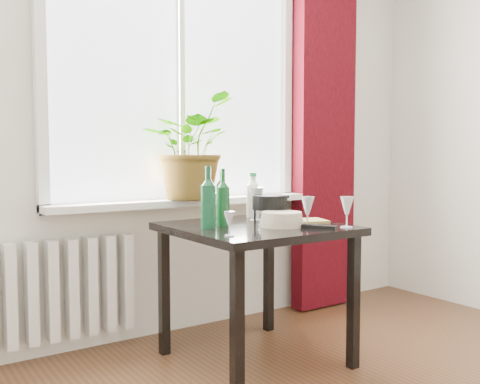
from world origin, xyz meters
TOP-DOWN VIEW (x-y plane):
  - window at (0.00, 2.22)m, footprint 1.72×0.08m
  - windowsill at (0.00, 2.15)m, footprint 1.72×0.20m
  - curtain at (1.12, 2.12)m, footprint 0.50×0.12m
  - radiator at (-0.75, 2.18)m, footprint 0.80×0.10m
  - table at (0.10, 1.55)m, footprint 0.85×0.85m
  - potted_plant at (-0.00, 2.10)m, footprint 0.76×0.75m
  - wine_bottle_left at (-0.17, 1.59)m, footprint 0.08×0.08m
  - wine_bottle_right at (-0.06, 1.63)m, footprint 0.09×0.09m
  - bottle_amber at (0.11, 1.90)m, footprint 0.09×0.09m
  - cleaning_bottle at (0.30, 1.86)m, footprint 0.10×0.10m
  - wineglass_front_right at (0.26, 1.32)m, footprint 0.08×0.08m
  - wineglass_far_right at (0.42, 1.20)m, footprint 0.09×0.09m
  - wineglass_back_center at (0.22, 1.70)m, footprint 0.11×0.11m
  - wineglass_back_left at (-0.03, 1.78)m, footprint 0.09×0.09m
  - wineglass_front_left at (-0.23, 1.30)m, footprint 0.06×0.06m
  - plate_stack at (0.18, 1.43)m, footprint 0.25×0.25m
  - fondue_pot at (0.23, 1.59)m, footprint 0.24×0.21m
  - tv_remote at (0.28, 1.25)m, footprint 0.14×0.17m
  - cutting_board at (0.37, 1.49)m, footprint 0.31×0.24m

SIDE VIEW (x-z plane):
  - radiator at x=-0.75m, z-range 0.10..0.66m
  - table at x=0.10m, z-range 0.28..1.02m
  - cutting_board at x=0.37m, z-range 0.74..0.75m
  - tv_remote at x=0.28m, z-range 0.74..0.76m
  - plate_stack at x=0.18m, z-range 0.74..0.81m
  - wineglass_front_left at x=-0.23m, z-range 0.74..0.86m
  - fondue_pot at x=0.23m, z-range 0.74..0.89m
  - wineglass_front_right at x=0.26m, z-range 0.74..0.90m
  - wineglass_back_left at x=-0.03m, z-range 0.74..0.90m
  - wineglass_far_right at x=0.42m, z-range 0.74..0.90m
  - windowsill at x=0.00m, z-range 0.80..0.84m
  - wineglass_back_center at x=0.22m, z-range 0.74..0.94m
  - cleaning_bottle at x=0.30m, z-range 0.74..1.01m
  - bottle_amber at x=0.11m, z-range 0.74..1.03m
  - wine_bottle_right at x=-0.06m, z-range 0.74..1.05m
  - wine_bottle_left at x=-0.17m, z-range 0.74..1.06m
  - potted_plant at x=0.00m, z-range 0.84..1.48m
  - curtain at x=1.12m, z-range 0.01..2.58m
  - window at x=0.00m, z-range 0.79..2.41m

